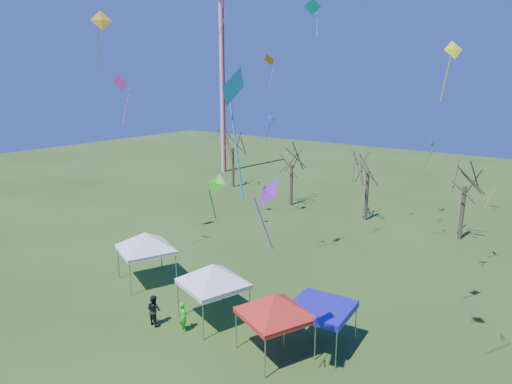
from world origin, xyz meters
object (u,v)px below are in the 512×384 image
tree_2 (369,153)px  person_dark (154,310)px  tree_1 (292,150)px  tree_3 (467,167)px  radio_mast (222,81)px  tent_blue (321,309)px  tent_white_west (145,236)px  tent_white_mid (213,268)px  tree_0 (233,134)px  tent_red (275,298)px  person_green (183,316)px

tree_2 → person_dark: size_ratio=4.84×
tree_1 → tree_3: (16.80, -0.60, 0.29)m
radio_mast → tent_blue: bearing=-43.4°
tent_white_west → tent_white_mid: size_ratio=1.00×
tree_0 → tent_blue: size_ratio=2.72×
tent_red → person_dark: size_ratio=2.26×
tree_1 → person_green: size_ratio=4.63×
tree_2 → tent_blue: 22.42m
radio_mast → tent_white_mid: (26.45, -31.82, -9.44)m
tree_1 → person_dark: (6.98, -24.71, -4.95)m
tent_white_west → tent_red: bearing=-8.7°
tree_1 → tent_red: (13.68, -23.11, -2.86)m
tent_red → tree_0: bearing=132.6°
tent_red → tent_white_mid: bearing=171.8°
tree_2 → tent_red: bearing=-77.0°
radio_mast → person_dark: 43.39m
tree_1 → person_dark: 26.15m
tree_0 → tree_3: (26.88, -3.34, -0.41)m
tree_2 → tent_red: tree_2 is taller
person_dark → tent_red: bearing=-163.1°
tree_0 → tent_white_mid: 31.93m
tent_white_mid → tree_1: bearing=112.3°
radio_mast → tree_1: radio_mast is taller
tree_1 → tent_blue: 26.34m
tree_2 → tent_red: (5.28, -22.84, -3.36)m
tree_3 → tent_blue: bearing=-94.6°
tent_white_mid → person_green: 2.90m
tent_blue → person_dark: tent_blue is taller
tree_1 → person_green: bearing=-70.3°
tree_0 → tent_white_mid: (19.30, -25.20, -3.43)m
tree_1 → tent_white_west: bearing=-83.4°
tree_0 → tent_white_mid: size_ratio=2.06×
tree_2 → tent_white_west: (-5.91, -21.12, -3.15)m
tent_blue → tent_red: bearing=-127.7°
tent_white_mid → person_green: tent_white_mid is taller
tree_2 → person_green: bearing=-89.4°
tree_1 → tent_blue: bearing=-54.5°
radio_mast → tent_blue: 45.74m
tree_0 → tent_red: size_ratio=2.20×
tent_white_west → tent_blue: bearing=0.7°
tree_0 → tent_blue: 35.07m
tree_1 → person_green: (8.66, -24.22, -4.98)m
radio_mast → tree_1: 20.72m
tree_1 → tent_white_mid: bearing=-67.7°
tree_3 → person_green: 25.53m
tent_white_mid → person_dark: bearing=-135.0°
tent_white_mid → tent_blue: 6.12m
tree_1 → tent_red: 27.01m
tree_2 → person_green: size_ratio=5.02×
tree_2 → tent_blue: tree_2 is taller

